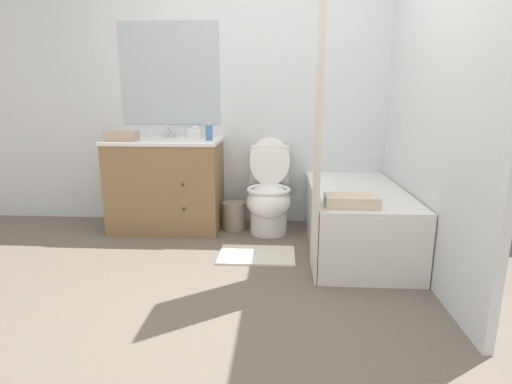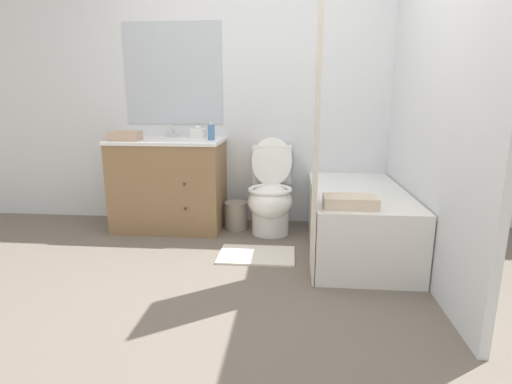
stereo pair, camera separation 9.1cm
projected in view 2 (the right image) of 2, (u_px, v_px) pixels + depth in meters
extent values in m
plane|color=#6B6056|center=(229.00, 297.00, 2.47)|extent=(14.00, 14.00, 0.00)
cube|color=silver|center=(254.00, 92.00, 3.75)|extent=(8.00, 0.05, 2.50)
cube|color=#B2BCC6|center=(173.00, 74.00, 3.75)|extent=(0.94, 0.01, 0.93)
cube|color=silver|center=(423.00, 91.00, 2.84)|extent=(0.05, 2.59, 2.50)
cube|color=olive|center=(170.00, 186.00, 3.72)|extent=(0.98, 0.57, 0.80)
cube|color=white|center=(167.00, 141.00, 3.62)|extent=(1.00, 0.59, 0.03)
cylinder|color=white|center=(168.00, 145.00, 3.63)|extent=(0.34, 0.34, 0.10)
sphere|color=#382D23|center=(184.00, 184.00, 3.39)|extent=(0.02, 0.02, 0.02)
sphere|color=#382D23|center=(185.00, 209.00, 3.44)|extent=(0.02, 0.02, 0.02)
cylinder|color=silver|center=(174.00, 135.00, 3.82)|extent=(0.04, 0.04, 0.04)
cylinder|color=silver|center=(172.00, 129.00, 3.76)|extent=(0.02, 0.11, 0.09)
cylinder|color=silver|center=(168.00, 135.00, 3.82)|extent=(0.03, 0.03, 0.04)
cylinder|color=silver|center=(180.00, 135.00, 3.81)|extent=(0.03, 0.03, 0.04)
cylinder|color=white|center=(270.00, 221.00, 3.61)|extent=(0.33, 0.33, 0.23)
ellipsoid|color=white|center=(270.00, 201.00, 3.51)|extent=(0.39, 0.47, 0.29)
torus|color=white|center=(270.00, 190.00, 3.48)|extent=(0.39, 0.39, 0.04)
cube|color=white|center=(272.00, 164.00, 3.76)|extent=(0.36, 0.18, 0.35)
ellipsoid|color=white|center=(272.00, 162.00, 3.64)|extent=(0.37, 0.14, 0.43)
cube|color=white|center=(356.00, 220.00, 3.19)|extent=(0.72, 1.42, 0.50)
cube|color=#A8ADAE|center=(358.00, 190.00, 3.14)|extent=(0.60, 1.30, 0.01)
cube|color=silver|center=(317.00, 127.00, 2.54)|extent=(0.01, 0.39, 2.02)
cylinder|color=gray|center=(236.00, 215.00, 3.72)|extent=(0.21, 0.21, 0.26)
cube|color=white|center=(198.00, 133.00, 3.75)|extent=(0.12, 0.11, 0.09)
ellipsoid|color=white|center=(198.00, 127.00, 3.74)|extent=(0.05, 0.03, 0.03)
cylinder|color=#4C7AB2|center=(211.00, 132.00, 3.54)|extent=(0.06, 0.06, 0.13)
cylinder|color=silver|center=(211.00, 123.00, 3.52)|extent=(0.03, 0.03, 0.03)
cube|color=tan|center=(125.00, 136.00, 3.50)|extent=(0.26, 0.18, 0.08)
cube|color=beige|center=(350.00, 202.00, 2.62)|extent=(0.35, 0.20, 0.08)
cube|color=silver|center=(257.00, 255.00, 3.10)|extent=(0.59, 0.39, 0.02)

